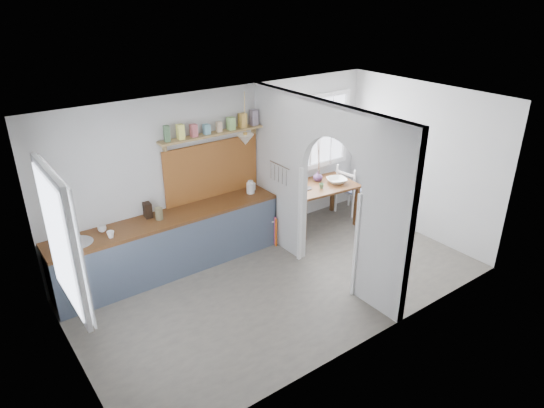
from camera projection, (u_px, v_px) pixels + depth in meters
floor at (283, 283)px, 7.12m from camera, size 5.80×3.20×0.01m
ceiling at (285, 108)px, 6.04m from camera, size 5.80×3.20×0.01m
walls at (284, 203)px, 6.58m from camera, size 5.81×3.21×2.60m
partition at (320, 180)px, 6.94m from camera, size 0.12×3.20×2.60m
kitchen_window at (59, 241)px, 4.89m from camera, size 0.10×1.16×1.50m
nook_window at (311, 133)px, 8.57m from camera, size 1.76×0.10×1.30m
counter at (170, 243)px, 7.29m from camera, size 3.50×0.60×0.90m
sink at (78, 243)px, 6.39m from camera, size 0.40×0.40×0.02m
backsplash at (212, 170)px, 7.60m from camera, size 1.65×0.03×0.90m
shelf at (213, 130)px, 7.27m from camera, size 1.75×0.20×0.21m
pendant_lamp at (245, 140)px, 7.26m from camera, size 0.26×0.26×0.16m
utensil_rail at (280, 165)px, 7.50m from camera, size 0.02×0.50×0.02m
dining_table at (319, 205)px, 8.71m from camera, size 1.33×0.96×0.78m
chair_left at (277, 214)px, 8.20m from camera, size 0.49×0.49×0.93m
chair_right at (351, 188)px, 9.16m from camera, size 0.49×0.49×0.96m
kettle at (251, 187)px, 7.86m from camera, size 0.22×0.20×0.21m
mug_a at (111, 235)px, 6.50m from camera, size 0.11×0.11×0.09m
mug_b at (102, 229)px, 6.66m from camera, size 0.13×0.13×0.09m
knife_block at (148, 210)px, 7.04m from camera, size 0.11×0.15×0.22m
jar at (159, 214)px, 6.99m from camera, size 0.13×0.13×0.18m
towel_magenta at (275, 231)px, 8.03m from camera, size 0.02×0.03×0.51m
towel_orange at (276, 233)px, 8.02m from camera, size 0.02×0.03×0.53m
bowl at (337, 181)px, 8.61m from camera, size 0.43×0.43×0.08m
table_cup at (321, 186)px, 8.39m from camera, size 0.12×0.12×0.08m
plate at (306, 188)px, 8.38m from camera, size 0.21×0.21×0.02m
vase at (318, 176)px, 8.68m from camera, size 0.22×0.22×0.18m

